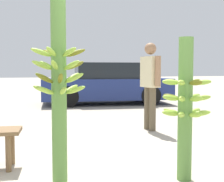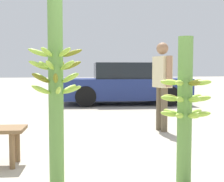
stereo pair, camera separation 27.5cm
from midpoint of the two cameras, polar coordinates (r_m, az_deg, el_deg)
banana_stalk_left at (r=2.81m, az=-7.48°, el=0.49°), size 0.49×0.49×1.74m
banana_stalk_center at (r=3.05m, az=15.69°, el=-2.87°), size 0.48×0.48×1.38m
vendor_person at (r=5.52m, az=10.56°, el=2.23°), size 0.22×0.61×1.54m
parked_car at (r=9.80m, az=3.29°, el=1.29°), size 4.13×2.23×1.28m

